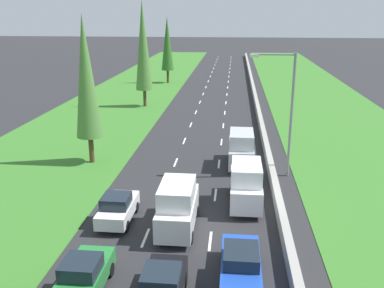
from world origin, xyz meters
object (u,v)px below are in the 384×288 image
white_van_centre_lane (178,206)px  street_light_mast (287,107)px  blue_sedan_right_lane (241,264)px  black_hatchback_centre_lane (162,286)px  white_hatchback_left_lane (118,208)px  poplar_tree_second (86,77)px  poplar_tree_third (143,46)px  white_van_right_lane (246,184)px  poplar_tree_fourth (167,44)px  silver_van_right_lane (241,149)px  green_hatchback_left_lane (84,275)px

white_van_centre_lane → street_light_mast: street_light_mast is taller
blue_sedan_right_lane → black_hatchback_centre_lane: black_hatchback_centre_lane is taller
white_hatchback_left_lane → blue_sedan_right_lane: bearing=-35.5°
poplar_tree_second → poplar_tree_third: bearing=90.2°
blue_sedan_right_lane → white_van_right_lane: (0.38, 7.99, 0.59)m
blue_sedan_right_lane → white_hatchback_left_lane: white_hatchback_left_lane is taller
white_van_right_lane → poplar_tree_fourth: (-12.22, 46.94, 5.13)m
white_van_right_lane → poplar_tree_third: (-12.25, 27.95, 6.23)m
black_hatchback_centre_lane → poplar_tree_fourth: (-8.61, 56.88, 5.69)m
blue_sedan_right_lane → street_light_mast: (3.25, 13.27, 4.42)m
blue_sedan_right_lane → white_hatchback_left_lane: 8.61m
blue_sedan_right_lane → black_hatchback_centre_lane: size_ratio=1.15×
poplar_tree_fourth → silver_van_right_lane: bearing=-73.2°
white_hatchback_left_lane → black_hatchback_centre_lane: bearing=-61.4°
poplar_tree_fourth → white_van_right_lane: bearing=-75.4°
white_van_centre_lane → white_hatchback_left_lane: (-3.57, 0.57, -0.56)m
white_van_right_lane → poplar_tree_fourth: poplar_tree_fourth is taller
green_hatchback_left_lane → poplar_tree_third: size_ratio=0.30×
black_hatchback_centre_lane → street_light_mast: bearing=66.9°
green_hatchback_left_lane → poplar_tree_second: poplar_tree_second is taller
poplar_tree_second → poplar_tree_third: poplar_tree_third is taller
blue_sedan_right_lane → poplar_tree_third: (-11.87, 35.94, 6.82)m
blue_sedan_right_lane → white_van_centre_lane: white_van_centre_lane is taller
white_van_centre_lane → green_hatchback_left_lane: bearing=-118.7°
green_hatchback_left_lane → poplar_tree_fourth: 56.99m
street_light_mast → white_van_centre_lane: bearing=-127.1°
white_hatchback_left_lane → poplar_tree_second: (-4.77, 9.65, 6.03)m
white_van_centre_lane → white_hatchback_left_lane: 3.66m
silver_van_right_lane → white_hatchback_left_lane: bearing=-125.5°
black_hatchback_centre_lane → poplar_tree_third: bearing=102.8°
white_van_right_lane → poplar_tree_fourth: bearing=104.6°
white_hatchback_left_lane → poplar_tree_fourth: poplar_tree_fourth is taller
poplar_tree_third → white_hatchback_left_lane: bearing=-81.1°
poplar_tree_second → poplar_tree_fourth: (-0.06, 40.29, -0.34)m
green_hatchback_left_lane → white_van_right_lane: white_van_right_lane is taller
blue_sedan_right_lane → green_hatchback_left_lane: bearing=-167.1°
poplar_tree_second → poplar_tree_fourth: poplar_tree_second is taller
poplar_tree_fourth → street_light_mast: size_ratio=1.22×
blue_sedan_right_lane → white_hatchback_left_lane: size_ratio=1.15×
white_van_right_lane → silver_van_right_lane: bearing=91.8°
white_van_right_lane → poplar_tree_second: poplar_tree_second is taller
poplar_tree_fourth → poplar_tree_second: bearing=-89.9°
black_hatchback_centre_lane → poplar_tree_second: size_ratio=0.34×
white_van_centre_lane → street_light_mast: size_ratio=0.54×
black_hatchback_centre_lane → poplar_tree_third: size_ratio=0.30×
white_hatchback_left_lane → street_light_mast: 13.89m
green_hatchback_left_lane → white_van_right_lane: size_ratio=0.80×
white_van_centre_lane → poplar_tree_third: size_ratio=0.37×
poplar_tree_third → white_van_centre_lane: bearing=-75.0°
white_van_right_lane → poplar_tree_fourth: 48.78m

